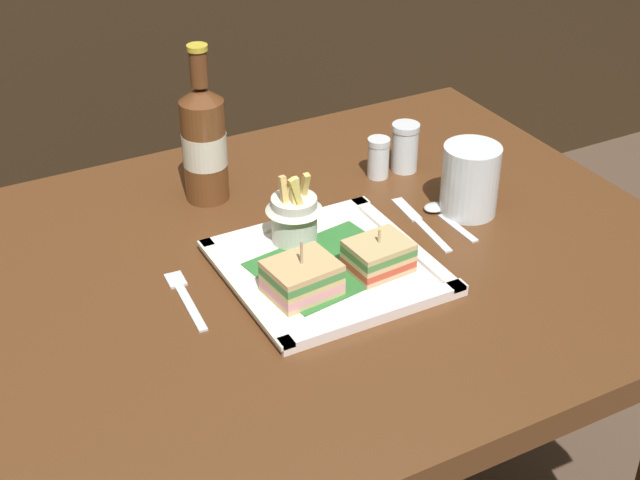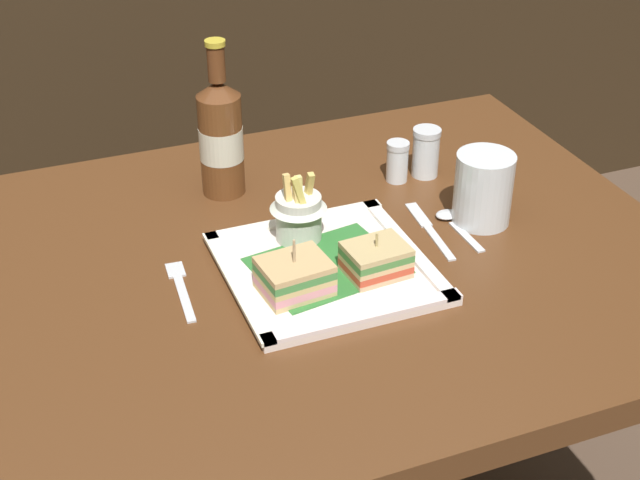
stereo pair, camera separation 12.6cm
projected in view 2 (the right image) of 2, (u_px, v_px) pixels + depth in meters
name	position (u px, v px, depth m)	size (l,w,h in m)	color
dining_table	(316.00, 340.00, 1.39)	(1.06, 0.83, 0.72)	#573219
square_plate	(325.00, 269.00, 1.26)	(0.27, 0.27, 0.02)	white
sandwich_half_left	(295.00, 277.00, 1.20)	(0.10, 0.08, 0.08)	#DBB77C
sandwich_half_right	(376.00, 260.00, 1.24)	(0.09, 0.07, 0.06)	tan
fries_cup	(298.00, 209.00, 1.30)	(0.08, 0.08, 0.11)	silver
beer_bottle	(221.00, 136.00, 1.41)	(0.07, 0.07, 0.25)	brown
water_glass	(484.00, 195.00, 1.36)	(0.09, 0.09, 0.11)	silver
fork	(181.00, 287.00, 1.24)	(0.03, 0.14, 0.00)	silver
knife	(428.00, 228.00, 1.37)	(0.03, 0.17, 0.00)	silver
spoon	(452.00, 220.00, 1.38)	(0.04, 0.12, 0.01)	silver
salt_shaker	(397.00, 164.00, 1.48)	(0.04, 0.04, 0.07)	silver
pepper_shaker	(426.00, 155.00, 1.49)	(0.05, 0.05, 0.08)	silver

